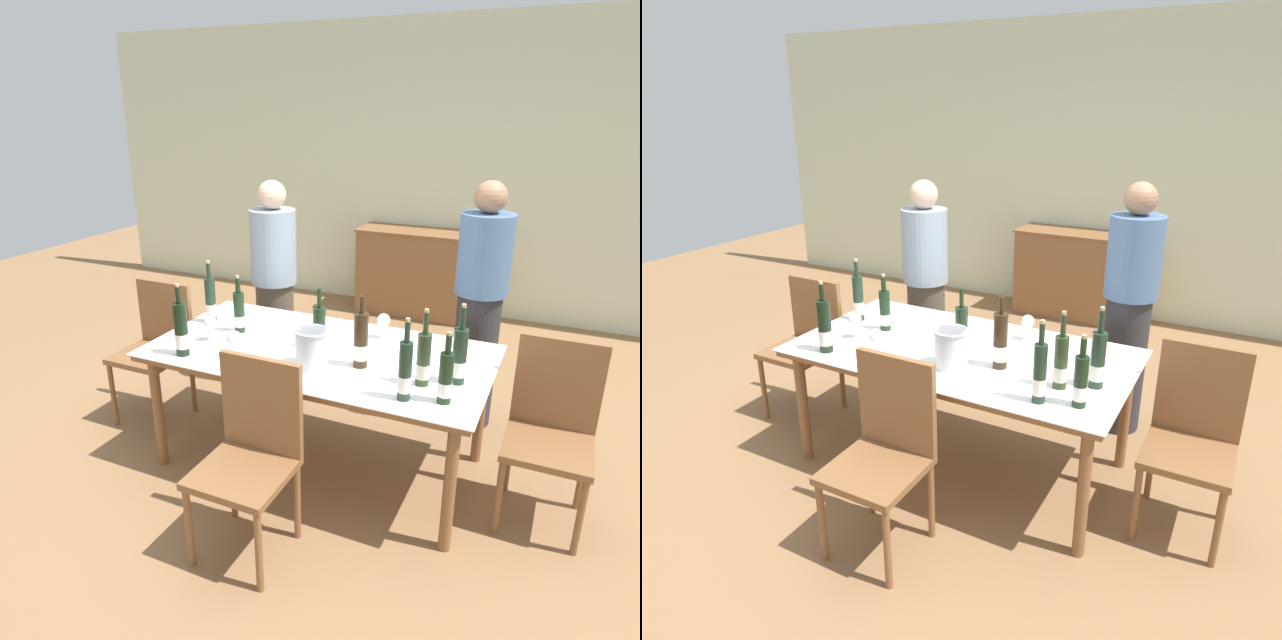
% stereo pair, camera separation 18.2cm
% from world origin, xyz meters
% --- Properties ---
extents(ground_plane, '(12.00, 12.00, 0.00)m').
position_xyz_m(ground_plane, '(0.00, 0.00, 0.00)').
color(ground_plane, olive).
extents(back_wall, '(8.00, 0.10, 2.80)m').
position_xyz_m(back_wall, '(0.00, 3.08, 1.40)').
color(back_wall, beige).
rests_on(back_wall, ground_plane).
extents(sideboard_cabinet, '(1.23, 0.46, 0.86)m').
position_xyz_m(sideboard_cabinet, '(-0.19, 2.79, 0.43)').
color(sideboard_cabinet, brown).
rests_on(sideboard_cabinet, ground_plane).
extents(dining_table, '(1.89, 1.01, 0.74)m').
position_xyz_m(dining_table, '(0.00, 0.00, 0.67)').
color(dining_table, brown).
rests_on(dining_table, ground_plane).
extents(ice_bucket, '(0.18, 0.18, 0.21)m').
position_xyz_m(ice_bucket, '(0.05, -0.22, 0.85)').
color(ice_bucket, silver).
rests_on(ice_bucket, dining_table).
extents(wine_bottle_0, '(0.07, 0.07, 0.40)m').
position_xyz_m(wine_bottle_0, '(-0.80, 0.11, 0.88)').
color(wine_bottle_0, '#1E3323').
rests_on(wine_bottle_0, dining_table).
extents(wine_bottle_1, '(0.07, 0.07, 0.35)m').
position_xyz_m(wine_bottle_1, '(-0.56, 0.05, 0.86)').
color(wine_bottle_1, black).
rests_on(wine_bottle_1, dining_table).
extents(wine_bottle_2, '(0.08, 0.08, 0.41)m').
position_xyz_m(wine_bottle_2, '(-0.66, -0.37, 0.88)').
color(wine_bottle_2, black).
rests_on(wine_bottle_2, dining_table).
extents(wine_bottle_3, '(0.06, 0.06, 0.40)m').
position_xyz_m(wine_bottle_3, '(0.59, -0.35, 0.88)').
color(wine_bottle_3, '#1E3323').
rests_on(wine_bottle_3, dining_table).
extents(wine_bottle_4, '(0.07, 0.07, 0.35)m').
position_xyz_m(wine_bottle_4, '(-0.01, 0.02, 0.85)').
color(wine_bottle_4, black).
rests_on(wine_bottle_4, dining_table).
extents(wine_bottle_5, '(0.07, 0.07, 0.41)m').
position_xyz_m(wine_bottle_5, '(0.78, -0.08, 0.88)').
color(wine_bottle_5, '#1E3323').
rests_on(wine_bottle_5, dining_table).
extents(wine_bottle_6, '(0.07, 0.07, 0.35)m').
position_xyz_m(wine_bottle_6, '(0.77, -0.30, 0.86)').
color(wine_bottle_6, black).
rests_on(wine_bottle_6, dining_table).
extents(wine_bottle_7, '(0.07, 0.07, 0.39)m').
position_xyz_m(wine_bottle_7, '(0.63, -0.17, 0.87)').
color(wine_bottle_7, '#28381E').
rests_on(wine_bottle_7, dining_table).
extents(wine_bottle_8, '(0.08, 0.08, 0.39)m').
position_xyz_m(wine_bottle_8, '(0.28, -0.10, 0.88)').
color(wine_bottle_8, '#332314').
rests_on(wine_bottle_8, dining_table).
extents(wine_glass_0, '(0.08, 0.08, 0.15)m').
position_xyz_m(wine_glass_0, '(0.27, 0.31, 0.85)').
color(wine_glass_0, white).
rests_on(wine_glass_0, dining_table).
extents(wine_glass_1, '(0.08, 0.08, 0.14)m').
position_xyz_m(wine_glass_1, '(-0.57, 0.15, 0.83)').
color(wine_glass_1, white).
rests_on(wine_glass_1, dining_table).
extents(wine_glass_2, '(0.09, 0.09, 0.15)m').
position_xyz_m(wine_glass_2, '(-0.39, -0.27, 0.84)').
color(wine_glass_2, white).
rests_on(wine_glass_2, dining_table).
extents(wine_glass_3, '(0.08, 0.08, 0.15)m').
position_xyz_m(wine_glass_3, '(-0.64, -0.14, 0.85)').
color(wine_glass_3, white).
rests_on(wine_glass_3, dining_table).
extents(chair_near_front, '(0.42, 0.42, 0.95)m').
position_xyz_m(chair_near_front, '(-0.02, -0.73, 0.54)').
color(chair_near_front, brown).
rests_on(chair_near_front, ground_plane).
extents(chair_right_end, '(0.42, 0.42, 0.95)m').
position_xyz_m(chair_right_end, '(1.24, 0.09, 0.54)').
color(chair_right_end, brown).
rests_on(chair_right_end, ground_plane).
extents(chair_left_end, '(0.42, 0.42, 0.92)m').
position_xyz_m(chair_left_end, '(-1.24, 0.08, 0.54)').
color(chair_left_end, brown).
rests_on(chair_left_end, ground_plane).
extents(person_host, '(0.33, 0.33, 1.54)m').
position_xyz_m(person_host, '(-0.76, 0.84, 0.77)').
color(person_host, '#51473D').
rests_on(person_host, ground_plane).
extents(person_guest_left, '(0.33, 0.33, 1.61)m').
position_xyz_m(person_guest_left, '(0.72, 0.87, 0.81)').
color(person_guest_left, '#2D2D33').
rests_on(person_guest_left, ground_plane).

